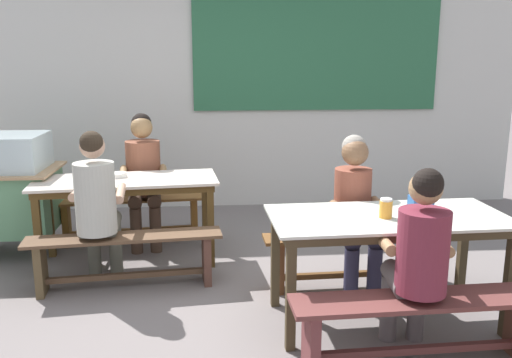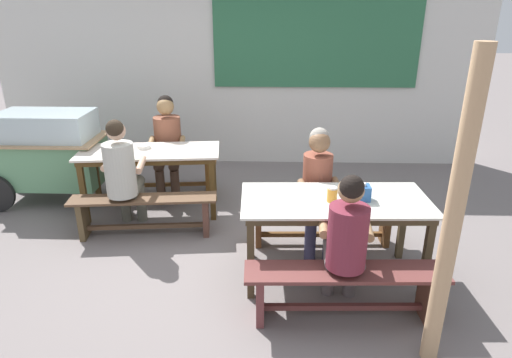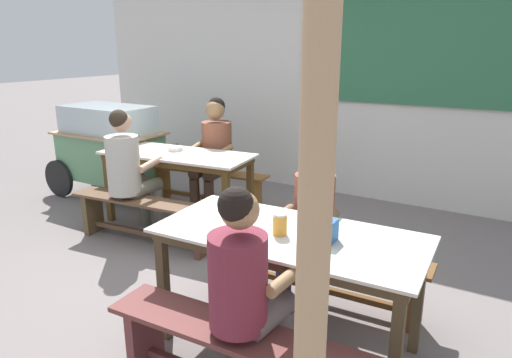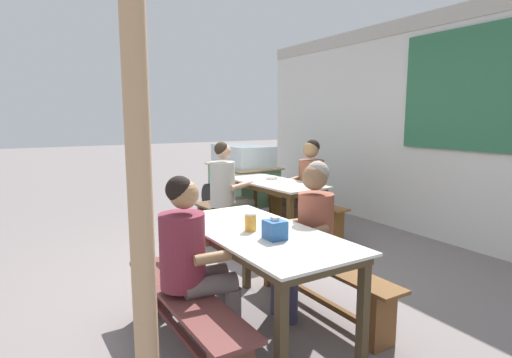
# 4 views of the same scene
# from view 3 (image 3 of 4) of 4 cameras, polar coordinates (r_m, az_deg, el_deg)

# --- Properties ---
(ground_plane) EXTENTS (40.00, 40.00, 0.00)m
(ground_plane) POSITION_cam_3_polar(r_m,az_deg,el_deg) (3.91, -7.82, -12.25)
(ground_plane) COLOR slate
(backdrop_wall) EXTENTS (7.25, 0.23, 2.90)m
(backdrop_wall) POSITION_cam_3_polar(r_m,az_deg,el_deg) (5.92, 9.78, 12.86)
(backdrop_wall) COLOR silver
(backdrop_wall) RESTS_ON ground_plane
(dining_table_far) EXTENTS (1.65, 0.80, 0.77)m
(dining_table_far) POSITION_cam_3_polar(r_m,az_deg,el_deg) (4.89, -9.65, 2.22)
(dining_table_far) COLOR beige
(dining_table_far) RESTS_ON ground_plane
(dining_table_near) EXTENTS (1.64, 0.81, 0.77)m
(dining_table_near) POSITION_cam_3_polar(r_m,az_deg,el_deg) (2.83, 4.09, -8.03)
(dining_table_near) COLOR silver
(dining_table_near) RESTS_ON ground_plane
(bench_far_back) EXTENTS (1.51, 0.39, 0.44)m
(bench_far_back) POSITION_cam_3_polar(r_m,az_deg,el_deg) (5.48, -5.99, -0.51)
(bench_far_back) COLOR brown
(bench_far_back) RESTS_ON ground_plane
(bench_far_front) EXTENTS (1.55, 0.42, 0.44)m
(bench_far_front) POSITION_cam_3_polar(r_m,az_deg,el_deg) (4.56, -13.58, -4.27)
(bench_far_front) COLOR brown
(bench_far_front) RESTS_ON ground_plane
(bench_near_back) EXTENTS (1.56, 0.31, 0.44)m
(bench_near_back) POSITION_cam_3_polar(r_m,az_deg,el_deg) (3.50, 8.04, -10.48)
(bench_near_back) COLOR brown
(bench_near_back) RESTS_ON ground_plane
(bench_near_front) EXTENTS (1.56, 0.37, 0.44)m
(bench_near_front) POSITION_cam_3_polar(r_m,az_deg,el_deg) (2.58, -1.92, -20.81)
(bench_near_front) COLOR brown
(bench_near_front) RESTS_ON ground_plane
(food_cart) EXTENTS (1.59, 0.79, 1.13)m
(food_cart) POSITION_cam_3_polar(r_m,az_deg,el_deg) (6.02, -17.57, 4.01)
(food_cart) COLOR #61996B
(food_cart) RESTS_ON ground_plane
(person_near_front) EXTENTS (0.43, 0.53, 1.22)m
(person_near_front) POSITION_cam_3_polar(r_m,az_deg,el_deg) (2.43, -1.16, -12.66)
(person_near_front) COLOR #665C5D
(person_near_front) RESTS_ON ground_plane
(person_left_back_turned) EXTENTS (0.44, 0.58, 1.28)m
(person_left_back_turned) POSITION_cam_3_polar(r_m,az_deg,el_deg) (4.61, -15.31, 1.32)
(person_left_back_turned) COLOR #616052
(person_left_back_turned) RESTS_ON ground_plane
(person_center_facing) EXTENTS (0.48, 0.60, 1.29)m
(person_center_facing) POSITION_cam_3_polar(r_m,az_deg,el_deg) (5.24, -5.17, 3.79)
(person_center_facing) COLOR #483327
(person_center_facing) RESTS_ON ground_plane
(person_right_near_table) EXTENTS (0.42, 0.52, 1.24)m
(person_right_near_table) POSITION_cam_3_polar(r_m,az_deg,el_deg) (3.30, 6.69, -4.33)
(person_right_near_table) COLOR #322F4A
(person_right_near_table) RESTS_ON ground_plane
(tissue_box) EXTENTS (0.14, 0.13, 0.15)m
(tissue_box) POSITION_cam_3_polar(r_m,az_deg,el_deg) (2.69, 8.25, -6.19)
(tissue_box) COLOR #295898
(tissue_box) RESTS_ON dining_table_near
(condiment_jar) EXTENTS (0.09, 0.09, 0.13)m
(condiment_jar) POSITION_cam_3_polar(r_m,az_deg,el_deg) (2.75, 2.94, -5.55)
(condiment_jar) COLOR orange
(condiment_jar) RESTS_ON dining_table_near
(soup_bowl) EXTENTS (0.15, 0.15, 0.04)m
(soup_bowl) POSITION_cam_3_polar(r_m,az_deg,el_deg) (4.98, -9.86, 3.69)
(soup_bowl) COLOR silver
(soup_bowl) RESTS_ON dining_table_far
(wooden_support_post) EXTENTS (0.12, 0.12, 2.14)m
(wooden_support_post) POSITION_cam_3_polar(r_m,az_deg,el_deg) (1.65, 6.93, -12.37)
(wooden_support_post) COLOR tan
(wooden_support_post) RESTS_ON ground_plane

